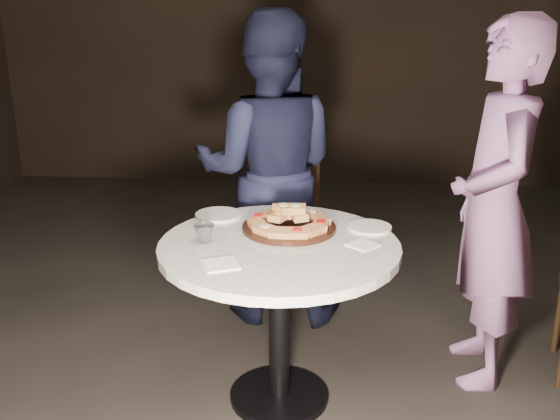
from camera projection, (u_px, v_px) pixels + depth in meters
The scene contains 12 objects.
floor at pixel (291, 380), 3.02m from camera, with size 7.00×7.00×0.00m, color black.
table at pixel (279, 274), 2.68m from camera, with size 1.25×1.25×0.77m.
serving_board at pixel (289, 227), 2.79m from camera, with size 0.42×0.42×0.02m, color black.
focaccia_pile at pixel (289, 219), 2.78m from camera, with size 0.38×0.37×0.10m.
plate_left at pixel (218, 215), 2.96m from camera, with size 0.22×0.22×0.01m, color white.
plate_right at pixel (370, 227), 2.80m from camera, with size 0.20×0.20×0.01m, color white.
water_glass at pixel (205, 233), 2.63m from camera, with size 0.08×0.08×0.08m, color silver.
napkin_near at pixel (221, 264), 2.41m from camera, with size 0.13×0.13×0.01m, color white.
napkin_far at pixel (363, 245), 2.61m from camera, with size 0.11×0.11×0.01m, color white.
chair_far at pixel (280, 199), 3.97m from camera, with size 0.56×0.57×0.94m.
diner_navy at pixel (268, 171), 3.42m from camera, with size 0.83×0.65×1.71m, color #141831.
diner_teal at pixel (494, 208), 2.83m from camera, with size 0.62×0.41×1.70m, color #855D93.
Camera 1 is at (0.12, -2.59, 1.74)m, focal length 40.00 mm.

